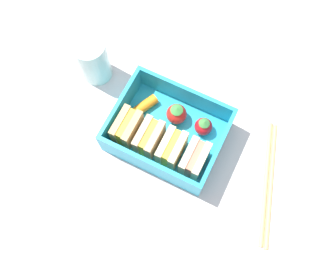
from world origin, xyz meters
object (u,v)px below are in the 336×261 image
object	(u,v)px
sandwich_center	(149,138)
strawberry_left	(203,126)
strawberry_far_left	(174,113)
carrot_stick_far_left	(144,107)
sandwich_left	(195,159)
sandwich_center_left	(172,148)
sandwich_center_right	(127,128)
drinking_glass	(93,60)
chopstick_pair	(269,182)

from	to	relation	value
sandwich_center	strawberry_left	xyz separation A→B (cm)	(-6.41, -5.56, -0.81)
strawberry_far_left	carrot_stick_far_left	size ratio (longest dim) A/B	0.80
sandwich_left	strawberry_far_left	size ratio (longest dim) A/B	1.35
sandwich_center_left	sandwich_center_right	bearing A→B (deg)	0.00
strawberry_left	strawberry_far_left	xyz separation A→B (cm)	(4.95, 0.04, 0.21)
strawberry_far_left	drinking_glass	bearing A→B (deg)	-7.48
strawberry_far_left	strawberry_left	bearing A→B (deg)	-179.51
sandwich_center_left	strawberry_far_left	bearing A→B (deg)	-67.81
sandwich_center_right	strawberry_left	bearing A→B (deg)	-151.19
sandwich_left	drinking_glass	xyz separation A→B (cm)	(21.27, -7.53, 0.58)
sandwich_center	strawberry_far_left	xyz separation A→B (cm)	(-1.46, -5.52, -0.60)
sandwich_center	chopstick_pair	world-z (taller)	sandwich_center
sandwich_center	sandwich_center_right	distance (cm)	3.71
sandwich_center_right	drinking_glass	xyz separation A→B (cm)	(10.14, -7.53, 0.58)
sandwich_left	sandwich_center_right	xyz separation A→B (cm)	(11.13, 0.00, 0.00)
drinking_glass	sandwich_center_right	bearing A→B (deg)	143.40
sandwich_center_left	strawberry_far_left	xyz separation A→B (cm)	(2.25, -5.52, -0.60)
chopstick_pair	drinking_glass	distance (cm)	33.27
strawberry_far_left	chopstick_pair	xyz separation A→B (cm)	(-17.37, 2.97, -2.56)
strawberry_far_left	drinking_glass	size ratio (longest dim) A/B	0.46
strawberry_left	drinking_glass	xyz separation A→B (cm)	(20.26, -1.97, 1.40)
carrot_stick_far_left	drinking_glass	distance (cm)	10.95
sandwich_center_right	drinking_glass	distance (cm)	12.64
sandwich_left	carrot_stick_far_left	world-z (taller)	sandwich_left
strawberry_far_left	carrot_stick_far_left	world-z (taller)	strawberry_far_left
sandwich_center	chopstick_pair	bearing A→B (deg)	-172.27
strawberry_left	chopstick_pair	xyz separation A→B (cm)	(-12.42, 3.01, -2.35)
sandwich_center_left	carrot_stick_far_left	world-z (taller)	sandwich_center_left
sandwich_center_right	carrot_stick_far_left	size ratio (longest dim) A/B	1.08
chopstick_pair	drinking_glass	bearing A→B (deg)	-8.66
sandwich_center_right	carrot_stick_far_left	bearing A→B (deg)	-92.68
strawberry_far_left	drinking_glass	distance (cm)	15.49
sandwich_center_right	strawberry_far_left	distance (cm)	7.59
drinking_glass	carrot_stick_far_left	bearing A→B (deg)	164.61
strawberry_left	chopstick_pair	distance (cm)	12.99
sandwich_left	strawberry_far_left	world-z (taller)	sandwich_left
sandwich_center_right	sandwich_left	bearing A→B (deg)	180.00
sandwich_left	carrot_stick_far_left	xyz separation A→B (cm)	(10.91, -4.68, -1.51)
strawberry_left	drinking_glass	world-z (taller)	drinking_glass
sandwich_left	sandwich_center	size ratio (longest dim) A/B	1.00
sandwich_center	sandwich_left	bearing A→B (deg)	180.00
sandwich_center_left	strawberry_left	xyz separation A→B (cm)	(-2.70, -5.56, -0.81)
drinking_glass	sandwich_left	bearing A→B (deg)	160.50
sandwich_center_right	sandwich_center_left	bearing A→B (deg)	180.00
strawberry_far_left	chopstick_pair	size ratio (longest dim) A/B	0.20
sandwich_center	sandwich_center_right	bearing A→B (deg)	0.00
sandwich_center_right	chopstick_pair	xyz separation A→B (cm)	(-22.54, -2.56, -3.16)
carrot_stick_far_left	chopstick_pair	xyz separation A→B (cm)	(-22.32, 2.12, -1.65)
sandwich_center_left	sandwich_center_right	distance (cm)	7.42
sandwich_center_right	chopstick_pair	world-z (taller)	sandwich_center_right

